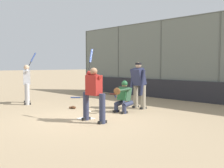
{
  "coord_description": "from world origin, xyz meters",
  "views": [
    {
      "loc": [
        -6.41,
        5.08,
        1.67
      ],
      "look_at": [
        -0.16,
        -1.0,
        1.05
      ],
      "focal_mm": 42.0,
      "sensor_mm": 36.0,
      "label": 1
    }
  ],
  "objects_px": {
    "spare_bat_near_backstop": "(113,94)",
    "spare_bat_third_base_side": "(116,97)",
    "fielding_glove_on_dirt": "(73,107)",
    "catcher_behind_plate": "(123,96)",
    "batter_on_deck": "(27,82)",
    "baseball_loose": "(90,111)",
    "batter_at_plate": "(94,92)",
    "spare_bat_by_padding": "(77,97)",
    "umpire_home": "(139,84)"
  },
  "relations": [
    {
      "from": "spare_bat_near_backstop",
      "to": "spare_bat_third_base_side",
      "type": "height_order",
      "value": "same"
    },
    {
      "from": "spare_bat_third_base_side",
      "to": "fielding_glove_on_dirt",
      "type": "xyz_separation_m",
      "value": [
        -1.45,
        3.79,
        0.02
      ]
    },
    {
      "from": "catcher_behind_plate",
      "to": "fielding_glove_on_dirt",
      "type": "xyz_separation_m",
      "value": [
        1.9,
        0.82,
        -0.54
      ]
    },
    {
      "from": "batter_on_deck",
      "to": "spare_bat_third_base_side",
      "type": "bearing_deg",
      "value": -78.47
    },
    {
      "from": "catcher_behind_plate",
      "to": "baseball_loose",
      "type": "xyz_separation_m",
      "value": [
        0.81,
        0.87,
        -0.55
      ]
    },
    {
      "from": "batter_at_plate",
      "to": "spare_bat_by_padding",
      "type": "relative_size",
      "value": 3.41
    },
    {
      "from": "batter_at_plate",
      "to": "fielding_glove_on_dirt",
      "type": "height_order",
      "value": "batter_at_plate"
    },
    {
      "from": "batter_on_deck",
      "to": "spare_bat_third_base_side",
      "type": "height_order",
      "value": "batter_on_deck"
    },
    {
      "from": "spare_bat_third_base_side",
      "to": "spare_bat_near_backstop",
      "type": "bearing_deg",
      "value": -177.48
    },
    {
      "from": "catcher_behind_plate",
      "to": "spare_bat_by_padding",
      "type": "height_order",
      "value": "catcher_behind_plate"
    },
    {
      "from": "spare_bat_third_base_side",
      "to": "fielding_glove_on_dirt",
      "type": "height_order",
      "value": "fielding_glove_on_dirt"
    },
    {
      "from": "catcher_behind_plate",
      "to": "spare_bat_third_base_side",
      "type": "xyz_separation_m",
      "value": [
        3.35,
        -2.97,
        -0.55
      ]
    },
    {
      "from": "batter_on_deck",
      "to": "fielding_glove_on_dirt",
      "type": "height_order",
      "value": "batter_on_deck"
    },
    {
      "from": "catcher_behind_plate",
      "to": "batter_on_deck",
      "type": "distance_m",
      "value": 4.65
    },
    {
      "from": "batter_at_plate",
      "to": "fielding_glove_on_dirt",
      "type": "bearing_deg",
      "value": -23.38
    },
    {
      "from": "baseball_loose",
      "to": "spare_bat_near_backstop",
      "type": "bearing_deg",
      "value": -52.49
    },
    {
      "from": "batter_at_plate",
      "to": "catcher_behind_plate",
      "type": "height_order",
      "value": "batter_at_plate"
    },
    {
      "from": "batter_on_deck",
      "to": "spare_bat_near_backstop",
      "type": "distance_m",
      "value": 5.25
    },
    {
      "from": "catcher_behind_plate",
      "to": "spare_bat_near_backstop",
      "type": "height_order",
      "value": "catcher_behind_plate"
    },
    {
      "from": "catcher_behind_plate",
      "to": "fielding_glove_on_dirt",
      "type": "relative_size",
      "value": 4.04
    },
    {
      "from": "baseball_loose",
      "to": "batter_on_deck",
      "type": "bearing_deg",
      "value": 9.08
    },
    {
      "from": "umpire_home",
      "to": "baseball_loose",
      "type": "distance_m",
      "value": 2.22
    },
    {
      "from": "spare_bat_third_base_side",
      "to": "baseball_loose",
      "type": "distance_m",
      "value": 4.6
    },
    {
      "from": "fielding_glove_on_dirt",
      "to": "baseball_loose",
      "type": "distance_m",
      "value": 1.08
    },
    {
      "from": "baseball_loose",
      "to": "spare_bat_third_base_side",
      "type": "bearing_deg",
      "value": -56.56
    },
    {
      "from": "batter_at_plate",
      "to": "baseball_loose",
      "type": "bearing_deg",
      "value": -36.43
    },
    {
      "from": "spare_bat_by_padding",
      "to": "baseball_loose",
      "type": "height_order",
      "value": "baseball_loose"
    },
    {
      "from": "umpire_home",
      "to": "spare_bat_by_padding",
      "type": "bearing_deg",
      "value": 2.34
    },
    {
      "from": "catcher_behind_plate",
      "to": "spare_bat_near_backstop",
      "type": "relative_size",
      "value": 1.58
    },
    {
      "from": "spare_bat_near_backstop",
      "to": "spare_bat_by_padding",
      "type": "height_order",
      "value": "same"
    },
    {
      "from": "batter_at_plate",
      "to": "spare_bat_by_padding",
      "type": "distance_m",
      "value": 5.82
    },
    {
      "from": "batter_on_deck",
      "to": "baseball_loose",
      "type": "bearing_deg",
      "value": -145.91
    },
    {
      "from": "fielding_glove_on_dirt",
      "to": "spare_bat_third_base_side",
      "type": "bearing_deg",
      "value": -69.01
    },
    {
      "from": "spare_bat_by_padding",
      "to": "umpire_home",
      "type": "bearing_deg",
      "value": 131.87
    },
    {
      "from": "batter_at_plate",
      "to": "baseball_loose",
      "type": "relative_size",
      "value": 29.63
    },
    {
      "from": "spare_bat_near_backstop",
      "to": "umpire_home",
      "type": "bearing_deg",
      "value": -68.7
    },
    {
      "from": "spare_bat_by_padding",
      "to": "spare_bat_third_base_side",
      "type": "distance_m",
      "value": 2.04
    },
    {
      "from": "spare_bat_by_padding",
      "to": "fielding_glove_on_dirt",
      "type": "bearing_deg",
      "value": 95.8
    },
    {
      "from": "fielding_glove_on_dirt",
      "to": "umpire_home",
      "type": "bearing_deg",
      "value": -133.14
    },
    {
      "from": "catcher_behind_plate",
      "to": "batter_on_deck",
      "type": "xyz_separation_m",
      "value": [
        4.41,
        1.44,
        0.34
      ]
    },
    {
      "from": "umpire_home",
      "to": "baseball_loose",
      "type": "bearing_deg",
      "value": 76.4
    },
    {
      "from": "batter_on_deck",
      "to": "baseball_loose",
      "type": "relative_size",
      "value": 30.45
    },
    {
      "from": "catcher_behind_plate",
      "to": "spare_bat_by_padding",
      "type": "xyz_separation_m",
      "value": [
        4.46,
        -1.26,
        -0.55
      ]
    },
    {
      "from": "catcher_behind_plate",
      "to": "umpire_home",
      "type": "distance_m",
      "value": 1.12
    },
    {
      "from": "umpire_home",
      "to": "batter_at_plate",
      "type": "bearing_deg",
      "value": 107.76
    },
    {
      "from": "spare_bat_near_backstop",
      "to": "baseball_loose",
      "type": "bearing_deg",
      "value": -88.42
    },
    {
      "from": "umpire_home",
      "to": "spare_bat_third_base_side",
      "type": "xyz_separation_m",
      "value": [
        3.19,
        -1.93,
        -0.93
      ]
    },
    {
      "from": "spare_bat_third_base_side",
      "to": "batter_on_deck",
      "type": "bearing_deg",
      "value": -63.58
    },
    {
      "from": "umpire_home",
      "to": "spare_bat_by_padding",
      "type": "relative_size",
      "value": 2.78
    },
    {
      "from": "catcher_behind_plate",
      "to": "fielding_glove_on_dirt",
      "type": "height_order",
      "value": "catcher_behind_plate"
    }
  ]
}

